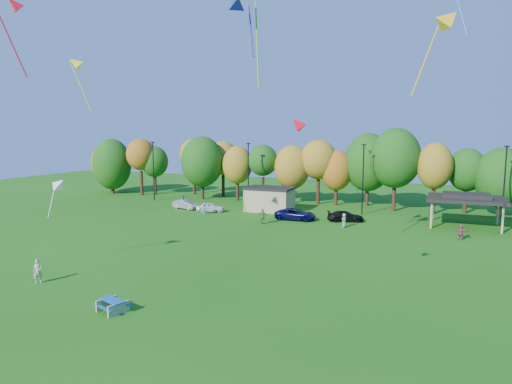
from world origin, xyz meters
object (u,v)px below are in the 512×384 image
at_px(kite_flyer, 38,271).
at_px(car_a, 210,207).
at_px(car_b, 185,204).
at_px(car_d, 345,216).
at_px(picnic_table, 112,305).
at_px(car_c, 295,214).

xyz_separation_m(kite_flyer, car_a, (-2.46, 30.24, -0.23)).
height_order(kite_flyer, car_a, kite_flyer).
relative_size(car_b, car_d, 0.91).
height_order(picnic_table, car_a, car_a).
xyz_separation_m(car_a, car_c, (12.18, -0.98, 0.05)).
relative_size(kite_flyer, car_a, 0.47).
relative_size(picnic_table, car_d, 0.49).
distance_m(kite_flyer, car_a, 30.34).
height_order(picnic_table, car_c, car_c).
distance_m(car_b, car_c, 16.57).
bearing_deg(car_d, car_a, 72.33).
bearing_deg(car_b, car_a, -86.48).
relative_size(kite_flyer, car_b, 0.44).
xyz_separation_m(picnic_table, car_b, (-15.09, 33.06, 0.20)).
xyz_separation_m(kite_flyer, car_c, (9.71, 29.27, -0.18)).
xyz_separation_m(kite_flyer, car_b, (-6.77, 30.94, -0.23)).
bearing_deg(car_b, car_d, -78.04).
bearing_deg(kite_flyer, car_a, 53.57).
bearing_deg(kite_flyer, car_d, 22.04).
distance_m(picnic_table, car_c, 31.42).
xyz_separation_m(car_a, car_b, (-4.31, 0.70, 0.01)).
bearing_deg(car_d, car_c, 84.42).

